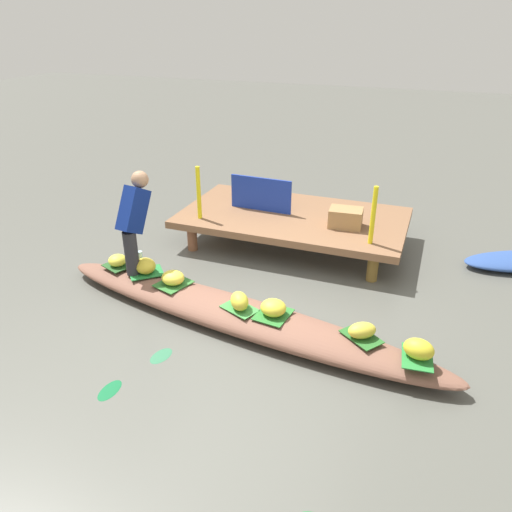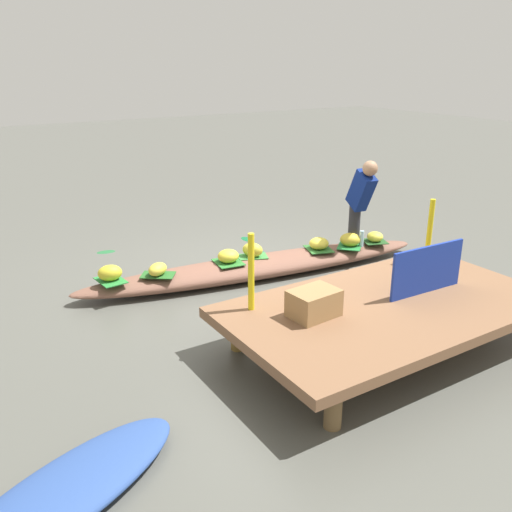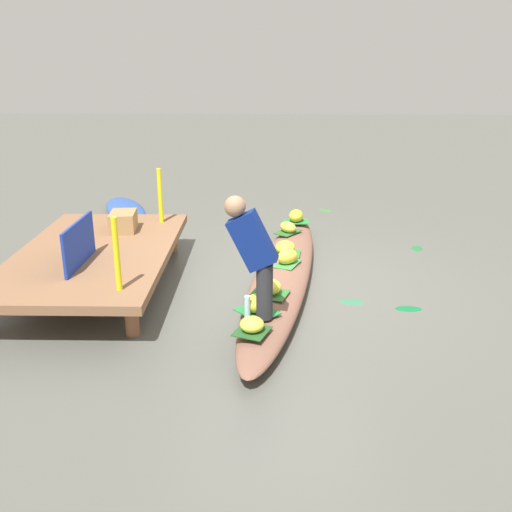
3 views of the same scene
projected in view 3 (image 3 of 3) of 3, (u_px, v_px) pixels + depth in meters
canal_water at (282, 285)px, 7.02m from camera, size 40.00×40.00×0.00m
dock_platform at (95, 255)px, 6.88m from camera, size 3.20×1.80×0.46m
vendor_boat at (282, 276)px, 6.98m from camera, size 4.84×1.35×0.25m
moored_boat at (125, 210)px, 10.03m from camera, size 1.91×1.26×0.17m
leaf_mat_0 at (257, 311)px, 5.71m from camera, size 0.50×0.49×0.01m
banana_bunch_0 at (257, 303)px, 5.68m from camera, size 0.37×0.36×0.18m
leaf_mat_1 at (252, 331)px, 5.31m from camera, size 0.40×0.39×0.01m
banana_bunch_1 at (252, 324)px, 5.29m from camera, size 0.32×0.32×0.14m
leaf_mat_2 at (270, 294)px, 6.13m from camera, size 0.42×0.46×0.01m
banana_bunch_2 at (270, 287)px, 6.10m from camera, size 0.30×0.28×0.16m
leaf_mat_3 at (287, 264)px, 6.99m from camera, size 0.44×0.36×0.01m
banana_bunch_3 at (287, 257)px, 6.96m from camera, size 0.31×0.33×0.19m
leaf_mat_4 at (288, 232)px, 8.22m from camera, size 0.46×0.43×0.01m
banana_bunch_4 at (288, 227)px, 8.19m from camera, size 0.34×0.31×0.15m
leaf_mat_5 at (296, 222)px, 8.72m from camera, size 0.31×0.41×0.01m
banana_bunch_5 at (296, 216)px, 8.69m from camera, size 0.32×0.27×0.19m
leaf_mat_6 at (285, 254)px, 7.35m from camera, size 0.37×0.42×0.01m
banana_bunch_6 at (285, 247)px, 7.32m from camera, size 0.30×0.28×0.17m
vendor_person at (253, 250)px, 5.38m from camera, size 0.25×0.51×1.20m
water_bottle at (247, 307)px, 5.56m from camera, size 0.06×0.06×0.22m
market_banner at (79, 244)px, 6.30m from camera, size 0.93×0.06×0.49m
railing_post_west at (117, 254)px, 5.59m from camera, size 0.06×0.06×0.75m
railing_post_east at (160, 196)px, 7.85m from camera, size 0.06×0.06×0.75m
produce_crate at (123, 221)px, 7.56m from camera, size 0.46×0.36×0.25m
drifting_plant_0 at (326, 210)px, 10.30m from camera, size 0.24×0.28×0.01m
drifting_plant_1 at (409, 309)px, 6.37m from camera, size 0.16×0.30×0.01m
drifting_plant_2 at (417, 248)px, 8.32m from camera, size 0.29×0.20×0.01m
drifting_plant_3 at (352, 302)px, 6.55m from camera, size 0.21×0.30×0.01m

